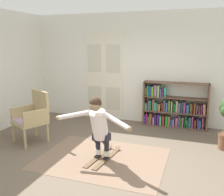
{
  "coord_description": "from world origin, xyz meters",
  "views": [
    {
      "loc": [
        1.58,
        -4.03,
        2.08
      ],
      "look_at": [
        -0.01,
        0.54,
        1.05
      ],
      "focal_mm": 40.71,
      "sensor_mm": 36.0,
      "label": 1
    }
  ],
  "objects": [
    {
      "name": "person_skier",
      "position": [
        -0.04,
        -0.08,
        0.71
      ],
      "size": [
        1.45,
        0.63,
        1.14
      ],
      "color": "white",
      "rests_on": "skis_pair"
    },
    {
      "name": "ground_plane",
      "position": [
        0.0,
        0.0,
        0.0
      ],
      "size": [
        7.2,
        7.2,
        0.0
      ],
      "primitive_type": "plane",
      "color": "brown"
    },
    {
      "name": "rug",
      "position": [
        -0.03,
        0.04,
        0.0
      ],
      "size": [
        2.3,
        1.74,
        0.01
      ],
      "primitive_type": "cube",
      "color": "#79604E",
      "rests_on": "ground"
    },
    {
      "name": "wicker_chair",
      "position": [
        -1.75,
        0.35,
        0.58
      ],
      "size": [
        0.8,
        0.8,
        1.1
      ],
      "color": "tan",
      "rests_on": "ground"
    },
    {
      "name": "skis_pair",
      "position": [
        -0.03,
        0.08,
        0.02
      ],
      "size": [
        0.38,
        1.0,
        0.07
      ],
      "color": "brown",
      "rests_on": "rug"
    },
    {
      "name": "bookshelf",
      "position": [
        0.96,
        2.39,
        0.48
      ],
      "size": [
        1.61,
        0.3,
        1.15
      ],
      "color": "brown",
      "rests_on": "ground"
    },
    {
      "name": "back_wall",
      "position": [
        0.0,
        2.6,
        1.45
      ],
      "size": [
        6.0,
        0.1,
        2.9
      ],
      "primitive_type": "cube",
      "color": "silver",
      "rests_on": "ground"
    },
    {
      "name": "double_door",
      "position": [
        -0.95,
        2.54,
        1.23
      ],
      "size": [
        1.22,
        0.05,
        2.45
      ],
      "color": "silver",
      "rests_on": "ground"
    }
  ]
}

